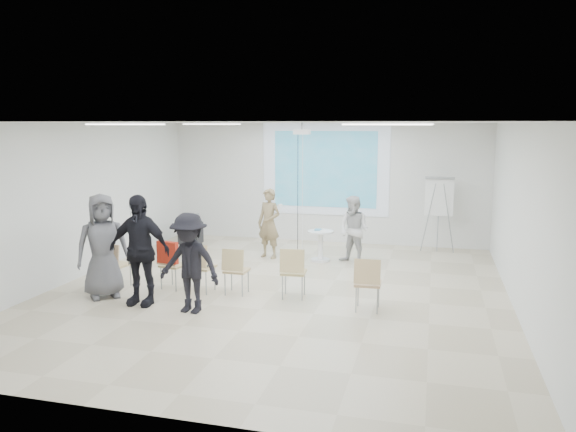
% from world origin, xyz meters
% --- Properties ---
extents(floor, '(8.00, 9.00, 0.10)m').
position_xyz_m(floor, '(0.00, 0.00, -0.05)').
color(floor, beige).
rests_on(floor, ground).
extents(ceiling, '(8.00, 9.00, 0.10)m').
position_xyz_m(ceiling, '(0.00, 0.00, 3.05)').
color(ceiling, white).
rests_on(ceiling, wall_back).
extents(wall_back, '(8.00, 0.10, 3.00)m').
position_xyz_m(wall_back, '(0.00, 4.55, 1.50)').
color(wall_back, silver).
rests_on(wall_back, floor).
extents(wall_left, '(0.10, 9.00, 3.00)m').
position_xyz_m(wall_left, '(-4.05, 0.00, 1.50)').
color(wall_left, silver).
rests_on(wall_left, floor).
extents(wall_right, '(0.10, 9.00, 3.00)m').
position_xyz_m(wall_right, '(4.05, 0.00, 1.50)').
color(wall_right, silver).
rests_on(wall_right, floor).
extents(projection_halo, '(3.20, 0.01, 2.30)m').
position_xyz_m(projection_halo, '(0.00, 4.49, 1.85)').
color(projection_halo, silver).
rests_on(projection_halo, wall_back).
extents(projection_image, '(2.60, 0.01, 1.90)m').
position_xyz_m(projection_image, '(0.00, 4.47, 1.85)').
color(projection_image, teal).
rests_on(projection_image, wall_back).
extents(pedestal_table, '(0.57, 0.57, 0.69)m').
position_xyz_m(pedestal_table, '(0.31, 2.44, 0.39)').
color(pedestal_table, silver).
rests_on(pedestal_table, floor).
extents(player_left, '(0.75, 0.62, 1.77)m').
position_xyz_m(player_left, '(-0.87, 2.47, 0.88)').
color(player_left, '#907C58').
rests_on(player_left, floor).
extents(player_right, '(0.97, 0.89, 1.62)m').
position_xyz_m(player_right, '(1.04, 2.41, 0.81)').
color(player_right, silver).
rests_on(player_right, floor).
extents(controller_left, '(0.08, 0.14, 0.04)m').
position_xyz_m(controller_left, '(-0.69, 2.72, 1.16)').
color(controller_left, white).
rests_on(controller_left, player_left).
extents(controller_right, '(0.08, 0.12, 0.04)m').
position_xyz_m(controller_right, '(0.86, 2.66, 1.09)').
color(controller_right, white).
rests_on(controller_right, player_right).
extents(chair_far_left, '(0.45, 0.48, 0.84)m').
position_xyz_m(chair_far_left, '(-2.93, -0.52, 0.50)').
color(chair_far_left, tan).
rests_on(chair_far_left, floor).
extents(chair_left_mid, '(0.48, 0.50, 0.86)m').
position_xyz_m(chair_left_mid, '(-1.90, -0.33, 0.51)').
color(chair_left_mid, tan).
rests_on(chair_left_mid, floor).
extents(chair_left_inner, '(0.45, 0.48, 0.90)m').
position_xyz_m(chair_left_inner, '(-1.30, -0.41, 0.53)').
color(chair_left_inner, tan).
rests_on(chair_left_inner, floor).
extents(chair_center, '(0.40, 0.43, 0.84)m').
position_xyz_m(chair_center, '(-0.65, -0.36, 0.50)').
color(chair_center, tan).
rests_on(chair_center, floor).
extents(chair_right_inner, '(0.46, 0.49, 0.90)m').
position_xyz_m(chair_right_inner, '(0.38, -0.32, 0.53)').
color(chair_right_inner, tan).
rests_on(chair_right_inner, floor).
extents(chair_right_far, '(0.43, 0.46, 0.89)m').
position_xyz_m(chair_right_far, '(1.69, -0.67, 0.52)').
color(chair_right_far, tan).
rests_on(chair_right_far, floor).
extents(red_jacket, '(0.42, 0.17, 0.39)m').
position_xyz_m(red_jacket, '(-1.88, -0.48, 0.72)').
color(red_jacket, '#B32716').
rests_on(red_jacket, chair_left_mid).
extents(laptop, '(0.35, 0.26, 0.03)m').
position_xyz_m(laptop, '(-1.30, -0.31, 0.48)').
color(laptop, black).
rests_on(laptop, chair_left_inner).
extents(audience_left, '(1.25, 0.77, 2.12)m').
position_xyz_m(audience_left, '(-2.01, -1.23, 1.06)').
color(audience_left, black).
rests_on(audience_left, floor).
extents(audience_mid, '(1.24, 0.77, 1.82)m').
position_xyz_m(audience_mid, '(-1.04, -1.40, 0.91)').
color(audience_mid, black).
rests_on(audience_mid, floor).
extents(audience_outer, '(1.17, 1.14, 2.03)m').
position_xyz_m(audience_outer, '(-2.81, -1.04, 1.01)').
color(audience_outer, slate).
rests_on(audience_outer, floor).
extents(flipchart_easel, '(0.77, 0.57, 1.77)m').
position_xyz_m(flipchart_easel, '(2.79, 3.96, 1.31)').
color(flipchart_easel, '#92949A').
rests_on(flipchart_easel, floor).
extents(av_cart, '(0.53, 0.42, 0.78)m').
position_xyz_m(av_cart, '(-3.17, 3.32, 0.36)').
color(av_cart, black).
rests_on(av_cart, floor).
extents(ceiling_projector, '(0.30, 0.25, 3.00)m').
position_xyz_m(ceiling_projector, '(0.10, 1.49, 2.69)').
color(ceiling_projector, white).
rests_on(ceiling_projector, ceiling).
extents(fluor_panel_nw, '(1.20, 0.30, 0.02)m').
position_xyz_m(fluor_panel_nw, '(-2.00, 2.00, 2.97)').
color(fluor_panel_nw, white).
rests_on(fluor_panel_nw, ceiling).
extents(fluor_panel_ne, '(1.20, 0.30, 0.02)m').
position_xyz_m(fluor_panel_ne, '(2.00, 2.00, 2.97)').
color(fluor_panel_ne, white).
rests_on(fluor_panel_ne, ceiling).
extents(fluor_panel_sw, '(1.20, 0.30, 0.02)m').
position_xyz_m(fluor_panel_sw, '(-2.00, -1.50, 2.97)').
color(fluor_panel_sw, white).
rests_on(fluor_panel_sw, ceiling).
extents(fluor_panel_se, '(1.20, 0.30, 0.02)m').
position_xyz_m(fluor_panel_se, '(2.00, -1.50, 2.97)').
color(fluor_panel_se, white).
rests_on(fluor_panel_se, ceiling).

